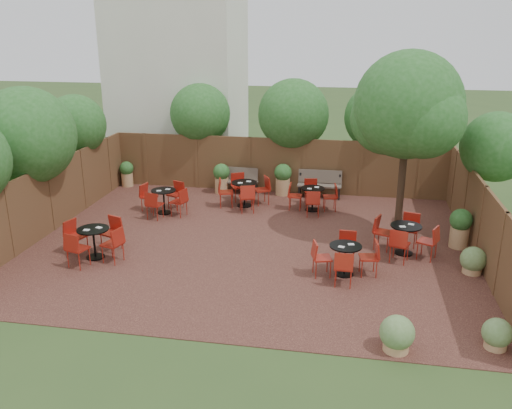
# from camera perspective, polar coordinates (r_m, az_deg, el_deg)

# --- Properties ---
(ground) EXTENTS (80.00, 80.00, 0.00)m
(ground) POSITION_cam_1_polar(r_m,az_deg,el_deg) (15.11, -0.49, -4.18)
(ground) COLOR #354F23
(ground) RESTS_ON ground
(courtyard_paving) EXTENTS (12.00, 10.00, 0.02)m
(courtyard_paving) POSITION_cam_1_polar(r_m,az_deg,el_deg) (15.11, -0.49, -4.15)
(courtyard_paving) COLOR #391D17
(courtyard_paving) RESTS_ON ground
(fence_back) EXTENTS (12.00, 0.08, 2.00)m
(fence_back) POSITION_cam_1_polar(r_m,az_deg,el_deg) (19.48, 2.20, 4.17)
(fence_back) COLOR brown
(fence_back) RESTS_ON ground
(fence_left) EXTENTS (0.08, 10.00, 2.00)m
(fence_left) POSITION_cam_1_polar(r_m,az_deg,el_deg) (16.87, -20.97, 0.61)
(fence_left) COLOR brown
(fence_left) RESTS_ON ground
(fence_right) EXTENTS (0.08, 10.00, 2.00)m
(fence_right) POSITION_cam_1_polar(r_m,az_deg,el_deg) (14.93, 22.79, -1.88)
(fence_right) COLOR brown
(fence_right) RESTS_ON ground
(neighbour_building) EXTENTS (5.00, 4.00, 8.00)m
(neighbour_building) POSITION_cam_1_polar(r_m,az_deg,el_deg) (22.89, -8.16, 13.78)
(neighbour_building) COLOR silver
(neighbour_building) RESTS_ON ground
(overhang_foliage) EXTENTS (15.48, 10.67, 2.79)m
(overhang_foliage) POSITION_cam_1_polar(r_m,az_deg,el_deg) (17.33, -6.47, 8.09)
(overhang_foliage) COLOR #235B1D
(overhang_foliage) RESTS_ON ground
(courtyard_tree) EXTENTS (2.96, 2.90, 5.24)m
(courtyard_tree) POSITION_cam_1_polar(r_m,az_deg,el_deg) (15.07, 15.77, 9.54)
(courtyard_tree) COLOR black
(courtyard_tree) RESTS_ON courtyard_paving
(park_bench_left) EXTENTS (1.50, 0.56, 0.91)m
(park_bench_left) POSITION_cam_1_polar(r_m,az_deg,el_deg) (19.49, -1.97, 2.62)
(park_bench_left) COLOR brown
(park_bench_left) RESTS_ON courtyard_paving
(park_bench_right) EXTENTS (1.53, 0.49, 0.95)m
(park_bench_right) POSITION_cam_1_polar(r_m,az_deg,el_deg) (19.11, 6.76, 2.23)
(park_bench_right) COLOR brown
(park_bench_right) RESTS_ON courtyard_paving
(bistro_tables) EXTENTS (9.71, 6.56, 0.96)m
(bistro_tables) POSITION_cam_1_polar(r_m,az_deg,el_deg) (15.73, -0.02, -1.35)
(bistro_tables) COLOR black
(bistro_tables) RESTS_ON courtyard_paving
(planters) EXTENTS (11.86, 4.53, 1.13)m
(planters) POSITION_cam_1_polar(r_m,az_deg,el_deg) (18.19, 1.97, 1.81)
(planters) COLOR tan
(planters) RESTS_ON courtyard_paving
(low_shrubs) EXTENTS (2.71, 4.38, 0.71)m
(low_shrubs) POSITION_cam_1_polar(r_m,az_deg,el_deg) (12.03, 19.98, -9.88)
(low_shrubs) COLOR tan
(low_shrubs) RESTS_ON courtyard_paving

